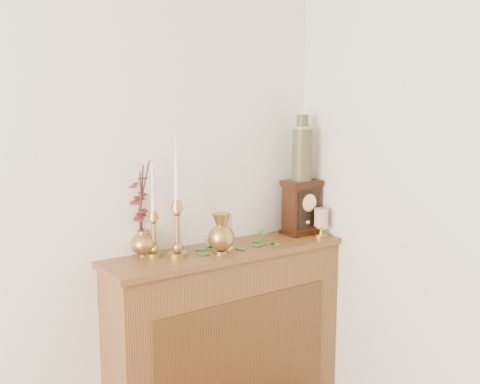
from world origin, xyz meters
TOP-DOWN VIEW (x-y plane):
  - console_shelf at (1.40, 2.10)m, footprint 1.24×0.34m
  - candlestick_left at (1.04, 2.16)m, footprint 0.07×0.07m
  - candlestick_center at (1.13, 2.10)m, footprint 0.09×0.09m
  - bud_vase at (1.31, 2.01)m, footprint 0.12×0.12m
  - ginger_jar at (1.01, 2.24)m, footprint 0.18×0.19m
  - pillar_candle_left at (1.35, 2.06)m, footprint 0.10×0.10m
  - pillar_candle_right at (1.94, 2.02)m, footprint 0.08×0.08m
  - ivy_garland at (1.40, 2.06)m, footprint 0.46×0.19m
  - mantel_clock at (1.89, 2.12)m, footprint 0.20×0.14m
  - ceramic_vase at (1.89, 2.13)m, footprint 0.11×0.11m

SIDE VIEW (x-z plane):
  - console_shelf at x=1.40m, z-range -0.03..0.90m
  - ivy_garland at x=1.40m, z-range 0.90..0.98m
  - pillar_candle_right at x=1.94m, z-range 0.93..1.09m
  - bud_vase at x=1.31m, z-range 0.93..1.13m
  - pillar_candle_left at x=1.35m, z-range 0.93..1.13m
  - mantel_clock at x=1.89m, z-range 0.93..1.22m
  - candlestick_left at x=1.04m, z-range 0.85..1.29m
  - candlestick_center at x=1.13m, z-range 0.84..1.38m
  - ginger_jar at x=1.01m, z-range 0.91..1.35m
  - ceramic_vase at x=1.89m, z-range 1.20..1.55m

